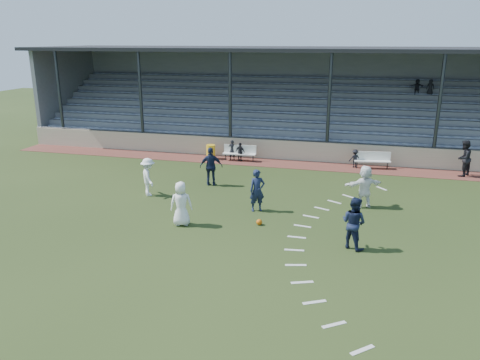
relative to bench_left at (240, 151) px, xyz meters
name	(u,v)px	position (x,y,z in m)	size (l,w,h in m)	color
ground	(224,230)	(2.11, -10.58, -0.58)	(90.00, 90.00, 0.00)	#253415
cinder_track	(274,163)	(2.11, -0.08, -0.57)	(34.00, 2.00, 0.02)	#5A2B24
retaining_wall	(277,150)	(2.11, 0.97, 0.02)	(34.00, 0.18, 1.20)	#C3B596
bench_left	(240,151)	(0.00, 0.00, 0.00)	(2.02, 0.54, 0.95)	white
bench_right	(373,158)	(7.79, 0.21, 0.00)	(2.04, 0.74, 0.95)	white
trash_bin	(211,152)	(-1.83, -0.06, -0.13)	(0.55, 0.55, 0.88)	yellow
football	(259,222)	(3.34, -9.74, -0.46)	(0.24, 0.24, 0.24)	#C3580B
player_white_lead	(181,204)	(0.33, -10.50, 0.31)	(0.87, 0.57, 1.79)	white
player_navy_lead	(257,190)	(2.90, -8.17, 0.33)	(0.67, 0.44, 1.83)	#151D39
player_navy_mid	(354,223)	(6.99, -10.98, 0.36)	(0.92, 0.72, 1.89)	#151D39
player_white_wing	(148,177)	(-2.52, -7.42, 0.32)	(1.17, 0.67, 1.80)	white
player_navy_wing	(211,167)	(-0.15, -5.14, 0.39)	(1.14, 0.48, 1.95)	#151D39
player_white_back	(365,186)	(7.35, -6.52, 0.36)	(1.75, 0.56, 1.89)	white
official	(464,158)	(12.47, -0.22, 0.41)	(0.95, 0.74, 1.96)	black
sub_left_near	(232,150)	(-0.51, 0.08, 0.05)	(0.45, 0.29, 1.23)	black
sub_left_far	(240,152)	(0.06, -0.12, 0.00)	(0.66, 0.27, 1.13)	black
sub_right	(355,158)	(6.81, 0.14, -0.03)	(0.68, 0.39, 1.06)	black
grandstand	(289,112)	(2.12, 5.68, 1.62)	(34.60, 9.00, 6.61)	gray
penalty_arc	(331,241)	(6.23, -10.58, -0.58)	(3.89, 14.63, 0.01)	silver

